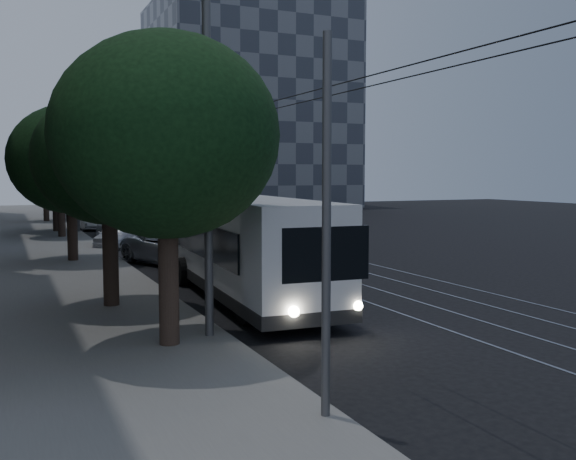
# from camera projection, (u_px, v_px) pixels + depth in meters

# --- Properties ---
(ground) EXTENTS (120.00, 120.00, 0.00)m
(ground) POSITION_uv_depth(u_px,v_px,m) (328.00, 292.00, 21.24)
(ground) COLOR black
(ground) RESTS_ON ground
(sidewalk) EXTENTS (5.00, 90.00, 0.15)m
(sidewalk) POSITION_uv_depth(u_px,v_px,m) (47.00, 241.00, 36.35)
(sidewalk) COLOR slate
(sidewalk) RESTS_ON ground
(tram_rails) EXTENTS (4.52, 90.00, 0.02)m
(tram_rails) POSITION_uv_depth(u_px,v_px,m) (215.00, 236.00, 40.44)
(tram_rails) COLOR #9999A1
(tram_rails) RESTS_ON ground
(overhead_wires) EXTENTS (2.23, 90.00, 6.00)m
(overhead_wires) POSITION_uv_depth(u_px,v_px,m) (91.00, 181.00, 37.09)
(overhead_wires) COLOR black
(overhead_wires) RESTS_ON ground
(building_distant_right) EXTENTS (22.00, 18.00, 24.00)m
(building_distant_right) POSITION_uv_depth(u_px,v_px,m) (249.00, 107.00, 77.52)
(building_distant_right) COLOR #3A3F4A
(building_distant_right) RESTS_ON ground
(trolleybus) EXTENTS (3.22, 12.33, 5.63)m
(trolleybus) POSITION_uv_depth(u_px,v_px,m) (238.00, 243.00, 20.53)
(trolleybus) COLOR silver
(trolleybus) RESTS_ON ground
(pickup_silver) EXTENTS (4.16, 5.84, 1.48)m
(pickup_silver) POSITION_uv_depth(u_px,v_px,m) (174.00, 248.00, 27.52)
(pickup_silver) COLOR #AEB0B6
(pickup_silver) RESTS_ON ground
(car_white_a) EXTENTS (2.97, 4.10, 1.30)m
(car_white_a) POSITION_uv_depth(u_px,v_px,m) (115.00, 235.00, 34.21)
(car_white_a) COLOR white
(car_white_a) RESTS_ON ground
(car_white_b) EXTENTS (3.77, 5.24, 1.41)m
(car_white_b) POSITION_uv_depth(u_px,v_px,m) (119.00, 223.00, 41.86)
(car_white_b) COLOR silver
(car_white_b) RESTS_ON ground
(car_white_c) EXTENTS (1.75, 3.79, 1.21)m
(car_white_c) POSITION_uv_depth(u_px,v_px,m) (88.00, 221.00, 44.80)
(car_white_c) COLOR silver
(car_white_c) RESTS_ON ground
(car_white_d) EXTENTS (1.99, 4.12, 1.35)m
(car_white_d) POSITION_uv_depth(u_px,v_px,m) (77.00, 214.00, 51.24)
(car_white_d) COLOR #B2B2B7
(car_white_d) RESTS_ON ground
(tree_0) EXTENTS (4.93, 4.93, 6.93)m
(tree_0) POSITION_uv_depth(u_px,v_px,m) (166.00, 137.00, 13.77)
(tree_0) COLOR black
(tree_0) RESTS_ON ground
(tree_1) EXTENTS (4.17, 4.17, 6.22)m
(tree_1) POSITION_uv_depth(u_px,v_px,m) (108.00, 159.00, 18.01)
(tree_1) COLOR black
(tree_1) RESTS_ON ground
(tree_2) EXTENTS (5.21, 5.21, 6.87)m
(tree_2) POSITION_uv_depth(u_px,v_px,m) (70.00, 160.00, 27.60)
(tree_2) COLOR black
(tree_2) RESTS_ON ground
(tree_3) EXTENTS (4.70, 4.70, 6.39)m
(tree_3) POSITION_uv_depth(u_px,v_px,m) (60.00, 168.00, 38.21)
(tree_3) COLOR black
(tree_3) RESTS_ON ground
(tree_4) EXTENTS (5.25, 5.25, 7.07)m
(tree_4) POSITION_uv_depth(u_px,v_px,m) (54.00, 162.00, 41.88)
(tree_4) COLOR black
(tree_4) RESTS_ON ground
(tree_5) EXTENTS (4.46, 4.46, 6.56)m
(tree_5) POSITION_uv_depth(u_px,v_px,m) (45.00, 166.00, 50.96)
(tree_5) COLOR black
(tree_5) RESTS_ON ground
(streetlamp_near) EXTENTS (2.54, 0.44, 10.55)m
(streetlamp_near) POSITION_uv_depth(u_px,v_px,m) (225.00, 67.00, 14.55)
(streetlamp_near) COLOR #525254
(streetlamp_near) RESTS_ON ground
(streetlamp_far) EXTENTS (2.48, 0.44, 10.30)m
(streetlamp_far) POSITION_uv_depth(u_px,v_px,m) (83.00, 139.00, 41.59)
(streetlamp_far) COLOR #525254
(streetlamp_far) RESTS_ON ground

